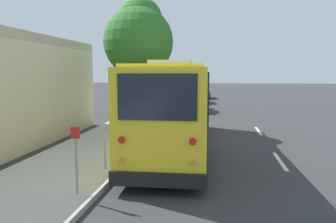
# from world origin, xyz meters

# --- Properties ---
(ground_plane) EXTENTS (160.00, 160.00, 0.00)m
(ground_plane) POSITION_xyz_m (0.00, 0.00, 0.00)
(ground_plane) COLOR #333335
(sidewalk_slab) EXTENTS (80.00, 3.38, 0.15)m
(sidewalk_slab) POSITION_xyz_m (0.00, 3.65, 0.07)
(sidewalk_slab) COLOR beige
(sidewalk_slab) RESTS_ON ground
(curb_strip) EXTENTS (80.00, 0.14, 0.15)m
(curb_strip) POSITION_xyz_m (0.00, 1.89, 0.07)
(curb_strip) COLOR #AAA69D
(curb_strip) RESTS_ON ground
(shuttle_bus) EXTENTS (10.98, 2.95, 3.47)m
(shuttle_bus) POSITION_xyz_m (-1.37, 0.55, 1.86)
(shuttle_bus) COLOR yellow
(shuttle_bus) RESTS_ON ground
(parked_sedan_navy) EXTENTS (4.75, 1.92, 1.32)m
(parked_sedan_navy) POSITION_xyz_m (11.72, 0.66, 0.61)
(parked_sedan_navy) COLOR #19234C
(parked_sedan_navy) RESTS_ON ground
(parked_sedan_gray) EXTENTS (4.33, 1.93, 1.30)m
(parked_sedan_gray) POSITION_xyz_m (18.50, 0.84, 0.60)
(parked_sedan_gray) COLOR slate
(parked_sedan_gray) RESTS_ON ground
(parked_sedan_blue) EXTENTS (4.40, 1.86, 1.29)m
(parked_sedan_blue) POSITION_xyz_m (24.55, 0.58, 0.60)
(parked_sedan_blue) COLOR navy
(parked_sedan_blue) RESTS_ON ground
(street_tree) EXTENTS (3.69, 3.69, 6.92)m
(street_tree) POSITION_xyz_m (2.84, 3.09, 4.91)
(street_tree) COLOR brown
(street_tree) RESTS_ON sidewalk_slab
(sign_post_near) EXTENTS (0.06, 0.22, 1.64)m
(sign_post_near) POSITION_xyz_m (-7.14, 2.29, 0.99)
(sign_post_near) COLOR gray
(sign_post_near) RESTS_ON sidewalk_slab
(sign_post_far) EXTENTS (0.06, 0.06, 1.07)m
(sign_post_far) POSITION_xyz_m (-5.08, 2.29, 0.68)
(sign_post_far) COLOR gray
(sign_post_far) RESTS_ON sidewalk_slab
(fire_hydrant) EXTENTS (0.22, 0.22, 0.81)m
(fire_hydrant) POSITION_xyz_m (7.48, 2.31, 0.55)
(fire_hydrant) COLOR gold
(fire_hydrant) RESTS_ON sidewalk_slab
(lane_stripe_mid) EXTENTS (2.40, 0.14, 0.01)m
(lane_stripe_mid) POSITION_xyz_m (-2.82, -3.26, 0.00)
(lane_stripe_mid) COLOR silver
(lane_stripe_mid) RESTS_ON ground
(lane_stripe_ahead) EXTENTS (2.40, 0.14, 0.01)m
(lane_stripe_ahead) POSITION_xyz_m (3.18, -3.26, 0.00)
(lane_stripe_ahead) COLOR silver
(lane_stripe_ahead) RESTS_ON ground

